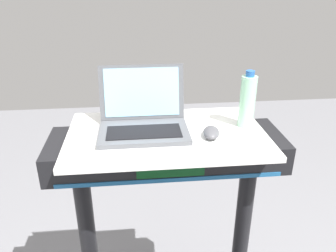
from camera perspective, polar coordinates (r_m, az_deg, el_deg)
desk_board at (r=1.28m, az=-0.23°, el=-1.52°), size 0.75×0.46×0.02m
laptop at (r=1.28m, az=-4.20°, el=1.27°), size 0.33×0.27×0.23m
computer_mouse at (r=1.25m, az=7.31°, el=-1.08°), size 0.08×0.11×0.03m
water_bottle at (r=1.33m, az=13.25°, el=4.15°), size 0.06×0.06×0.22m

